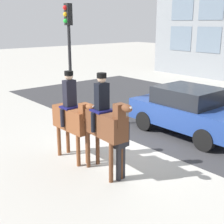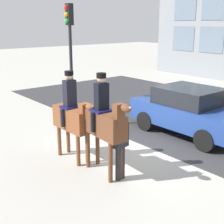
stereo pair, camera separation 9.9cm
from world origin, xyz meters
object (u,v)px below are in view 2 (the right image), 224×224
object	(u,v)px
pedestrian_bystander	(120,142)
mounted_horse_companion	(104,122)
mounted_horse_lead	(72,116)
street_car_near_lane	(190,110)
traffic_light	(70,48)

from	to	relation	value
pedestrian_bystander	mounted_horse_companion	bearing A→B (deg)	2.74
mounted_horse_lead	pedestrian_bystander	size ratio (longest dim) A/B	1.51
mounted_horse_lead	pedestrian_bystander	bearing A→B (deg)	6.14
mounted_horse_lead	pedestrian_bystander	world-z (taller)	mounted_horse_lead
street_car_near_lane	traffic_light	xyz separation A→B (m)	(-3.20, -2.78, 2.09)
street_car_near_lane	traffic_light	bearing A→B (deg)	-139.09
mounted_horse_lead	traffic_light	xyz separation A→B (m)	(-2.42, 1.53, 1.65)
mounted_horse_companion	pedestrian_bystander	bearing A→B (deg)	14.17
mounted_horse_lead	street_car_near_lane	world-z (taller)	mounted_horse_lead
mounted_horse_lead	street_car_near_lane	distance (m)	4.40
mounted_horse_companion	street_car_near_lane	bearing A→B (deg)	100.19
mounted_horse_lead	mounted_horse_companion	size ratio (longest dim) A/B	0.97
mounted_horse_lead	pedestrian_bystander	distance (m)	1.78
mounted_horse_lead	mounted_horse_companion	bearing A→B (deg)	4.98
pedestrian_bystander	traffic_light	distance (m)	4.77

